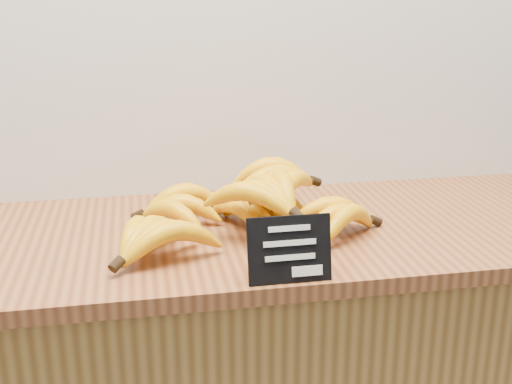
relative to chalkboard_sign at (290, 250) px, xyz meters
The scene contains 3 objects.
counter_top 0.26m from the chalkboard_sign, 94.23° to the left, with size 1.46×0.54×0.03m, color brown.
chalkboard_sign is the anchor object (origin of this frame).
banana_pile 0.24m from the chalkboard_sign, 97.61° to the left, with size 0.55×0.36×0.12m.
Camera 1 is at (-0.22, 1.58, 1.39)m, focal length 45.00 mm.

